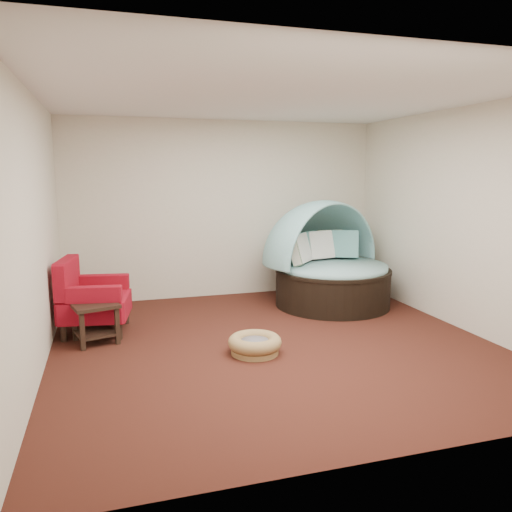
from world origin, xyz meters
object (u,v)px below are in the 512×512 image
object	(u,v)px
pet_basket	(255,344)
red_armchair	(90,299)
side_table	(95,317)
canopy_daybed	(328,257)

from	to	relation	value
pet_basket	red_armchair	distance (m)	2.21
red_armchair	side_table	bearing A→B (deg)	-72.41
side_table	red_armchair	bearing A→B (deg)	98.20
canopy_daybed	pet_basket	distance (m)	2.48
canopy_daybed	pet_basket	xyz separation A→B (m)	(-1.67, -1.73, -0.62)
pet_basket	red_armchair	xyz separation A→B (m)	(-1.75, 1.31, 0.33)
red_armchair	side_table	distance (m)	0.44
pet_basket	red_armchair	bearing A→B (deg)	143.21
canopy_daybed	red_armchair	xyz separation A→B (m)	(-3.42, -0.41, -0.30)
pet_basket	side_table	world-z (taller)	side_table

